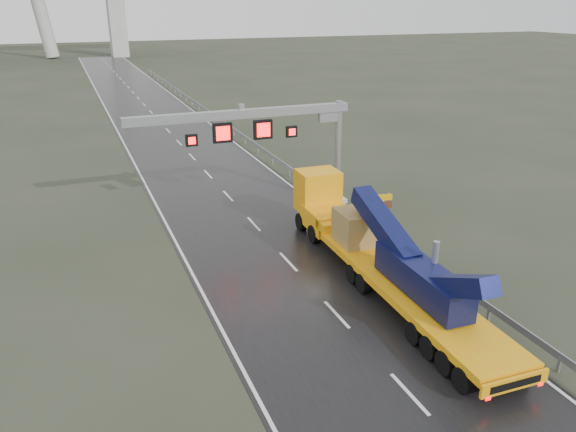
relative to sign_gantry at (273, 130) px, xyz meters
name	(u,v)px	position (x,y,z in m)	size (l,w,h in m)	color
ground	(381,364)	(-2.10, -17.99, -5.61)	(400.00, 400.00, 0.00)	#292E20
road	(179,143)	(-2.10, 22.01, -5.60)	(11.00, 200.00, 0.02)	black
guardrail	(269,154)	(4.00, 12.01, -4.91)	(0.20, 140.00, 1.40)	gray
sign_gantry	(273,130)	(0.00, 0.00, 0.00)	(14.90, 1.20, 7.42)	#AFB0AB
heavy_haul_truck	(368,242)	(1.36, -10.61, -3.88)	(3.33, 19.16, 4.48)	orange
exit_sign_pair	(381,205)	(5.00, -5.73, -3.94)	(1.38, 0.33, 2.39)	#9C9EA4
striped_barrier	(378,210)	(5.90, -3.99, -5.01)	(0.71, 0.38, 1.21)	red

